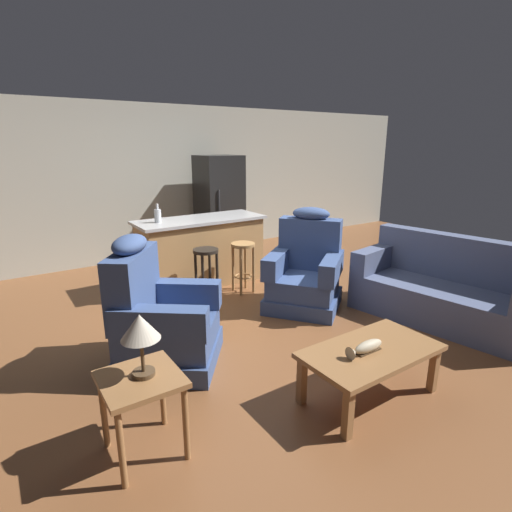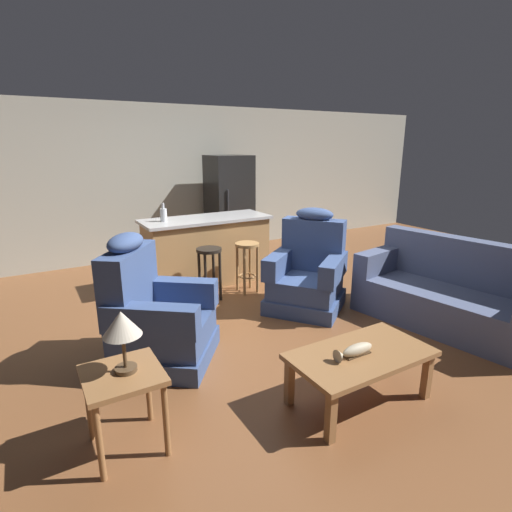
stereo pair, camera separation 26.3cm
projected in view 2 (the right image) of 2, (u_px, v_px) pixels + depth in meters
ground_plane at (254, 314)px, 4.72m from camera, size 12.00×12.00×0.00m
back_wall at (165, 182)px, 6.96m from camera, size 12.00×0.05×2.60m
coffee_table at (361, 359)px, 3.05m from camera, size 1.10×0.60×0.42m
fish_figurine at (354, 351)px, 2.97m from camera, size 0.34×0.10×0.10m
couch at (449, 295)px, 4.40m from camera, size 1.15×2.01×0.94m
recliner_near_lamp at (155, 317)px, 3.64m from camera, size 1.18×1.18×1.20m
recliner_near_island at (308, 274)px, 4.86m from camera, size 1.18×1.18×1.20m
end_table at (124, 386)px, 2.54m from camera, size 0.48×0.48×0.56m
table_lamp at (122, 327)px, 2.45m from camera, size 0.24×0.24×0.41m
kitchen_island at (207, 250)px, 5.71m from camera, size 1.80×0.70×0.95m
bar_stool_left at (209, 264)px, 5.07m from camera, size 0.32×0.32×0.68m
bar_stool_right at (247, 258)px, 5.34m from camera, size 0.32×0.32×0.68m
refrigerator at (229, 206)px, 7.07m from camera, size 0.70×0.69×1.76m
bottle_tall_green at (164, 214)px, 5.30m from camera, size 0.09×0.09×0.25m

